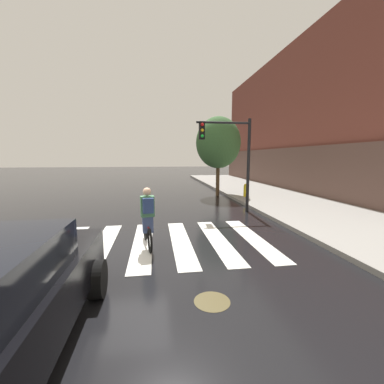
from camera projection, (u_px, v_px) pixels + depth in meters
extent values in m
plane|color=black|center=(125.00, 244.00, 7.13)|extent=(120.00, 120.00, 0.00)
cube|color=silver|center=(17.00, 250.00, 6.70)|extent=(0.55, 4.06, 0.01)
cube|color=silver|center=(61.00, 247.00, 6.87)|extent=(0.55, 4.06, 0.01)
cube|color=silver|center=(103.00, 245.00, 7.04)|extent=(0.55, 4.06, 0.01)
cube|color=silver|center=(143.00, 243.00, 7.20)|extent=(0.55, 4.06, 0.01)
cube|color=silver|center=(181.00, 241.00, 7.37)|extent=(0.55, 4.06, 0.01)
cube|color=silver|center=(217.00, 239.00, 7.53)|extent=(0.55, 4.06, 0.01)
cube|color=silver|center=(252.00, 238.00, 7.70)|extent=(0.55, 4.06, 0.01)
cylinder|color=#473D1E|center=(212.00, 301.00, 4.30)|extent=(0.64, 0.64, 0.01)
cylinder|color=black|center=(98.00, 279.00, 4.40)|extent=(0.25, 0.68, 0.68)
torus|color=black|center=(150.00, 241.00, 6.46)|extent=(0.16, 0.66, 0.66)
torus|color=black|center=(145.00, 230.00, 7.45)|extent=(0.16, 0.66, 0.66)
cylinder|color=red|center=(147.00, 225.00, 6.91)|extent=(0.18, 0.89, 0.05)
cylinder|color=red|center=(148.00, 224.00, 6.76)|extent=(0.04, 0.04, 0.45)
cube|color=#384772|center=(148.00, 222.00, 6.75)|extent=(0.31, 0.24, 0.56)
cube|color=#3F724C|center=(147.00, 206.00, 6.69)|extent=(0.39, 0.29, 0.56)
sphere|color=tan|center=(147.00, 192.00, 6.63)|extent=(0.22, 0.22, 0.22)
cube|color=navy|center=(148.00, 206.00, 6.51)|extent=(0.30, 0.20, 0.40)
cylinder|color=black|center=(248.00, 166.00, 11.19)|extent=(0.14, 0.14, 4.20)
cylinder|color=black|center=(223.00, 123.00, 10.75)|extent=(2.40, 0.10, 0.10)
cube|color=black|center=(202.00, 130.00, 10.66)|extent=(0.24, 0.20, 0.76)
sphere|color=red|center=(202.00, 124.00, 10.52)|extent=(0.14, 0.14, 0.14)
sphere|color=gold|center=(202.00, 130.00, 10.55)|extent=(0.14, 0.14, 0.14)
sphere|color=green|center=(202.00, 136.00, 10.58)|extent=(0.14, 0.14, 0.14)
cylinder|color=gold|center=(245.00, 191.00, 14.84)|extent=(0.22, 0.22, 0.65)
sphere|color=gold|center=(246.00, 185.00, 14.79)|extent=(0.18, 0.18, 0.18)
cylinder|color=gold|center=(248.00, 191.00, 14.86)|extent=(0.12, 0.09, 0.09)
cylinder|color=#4C3823|center=(218.00, 178.00, 16.11)|extent=(0.24, 0.24, 2.29)
ellipsoid|color=#386033|center=(218.00, 143.00, 15.79)|extent=(2.85, 2.85, 3.28)
cube|color=brown|center=(352.00, 168.00, 21.16)|extent=(14.22, 25.33, 3.20)
cube|color=brown|center=(358.00, 103.00, 20.42)|extent=(13.93, 24.82, 7.46)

